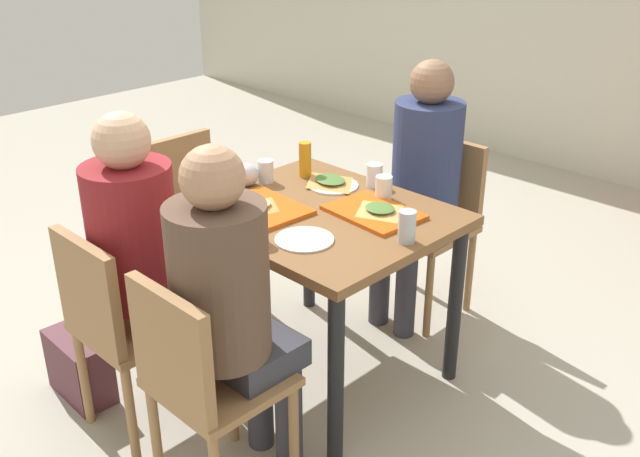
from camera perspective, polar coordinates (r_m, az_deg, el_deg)
name	(u,v)px	position (r m, az deg, el deg)	size (l,w,h in m)	color
ground_plane	(320,372)	(3.31, 0.00, -11.18)	(10.00, 10.00, 0.02)	#B2AD9E
main_table	(320,236)	(2.96, 0.00, -0.61)	(1.00, 0.85, 0.78)	brown
chair_near_left	(118,320)	(2.79, -15.62, -6.97)	(0.40, 0.40, 0.87)	#9E7247
chair_near_right	(200,378)	(2.43, -9.43, -11.53)	(0.40, 0.40, 0.87)	#9E7247
chair_far_side	(436,213)	(3.60, 9.07, 1.19)	(0.40, 0.40, 0.87)	#9E7247
chair_left_end	(193,210)	(3.64, -9.93, 1.45)	(0.40, 0.40, 0.87)	#9E7247
person_in_red	(143,248)	(2.73, -13.70, -1.52)	(0.32, 0.42, 1.28)	#383842
person_in_brown_jacket	(230,297)	(2.36, -7.11, -5.33)	(0.32, 0.42, 1.28)	#383842
person_far_side	(421,173)	(3.40, 7.95, 4.32)	(0.32, 0.42, 1.28)	#383842
tray_red_near	(263,208)	(2.94, -4.47, 1.64)	(0.36, 0.26, 0.02)	#D85914
tray_red_far	(374,212)	(2.89, 4.24, 1.28)	(0.36, 0.26, 0.02)	#D85914
paper_plate_center	(333,185)	(3.17, 1.04, 3.41)	(0.22, 0.22, 0.01)	white
paper_plate_near_edge	(304,240)	(2.67, -1.24, -0.87)	(0.22, 0.22, 0.01)	white
pizza_slice_a	(258,206)	(2.92, -4.89, 1.80)	(0.19, 0.21, 0.02)	#C68C47
pizza_slice_b	(380,209)	(2.88, 4.72, 1.51)	(0.22, 0.21, 0.02)	tan
pizza_slice_c	(330,181)	(3.18, 0.78, 3.77)	(0.26, 0.22, 0.02)	#C68C47
plastic_cup_a	(374,175)	(3.16, 4.29, 4.20)	(0.07, 0.07, 0.10)	white
plastic_cup_b	(255,229)	(2.66, -5.09, -0.01)	(0.07, 0.07, 0.10)	white
plastic_cup_c	(266,171)	(3.21, -4.29, 4.51)	(0.07, 0.07, 0.10)	white
plastic_cup_d	(384,188)	(3.03, 5.03, 3.21)	(0.07, 0.07, 0.10)	white
soda_can	(407,227)	(2.65, 6.85, 0.15)	(0.07, 0.07, 0.12)	#B7BCC6
condiment_bottle	(305,159)	(3.26, -1.18, 5.44)	(0.06, 0.06, 0.16)	orange
foil_bundle	(247,175)	(3.18, -5.74, 4.23)	(0.10, 0.10, 0.10)	silver
handbag	(80,366)	(3.25, -18.36, -10.25)	(0.32, 0.16, 0.28)	#592D38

